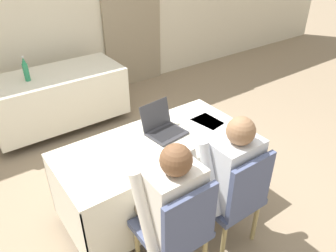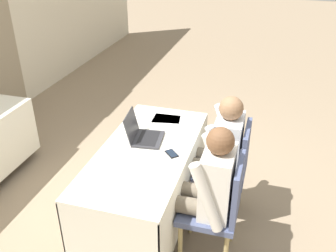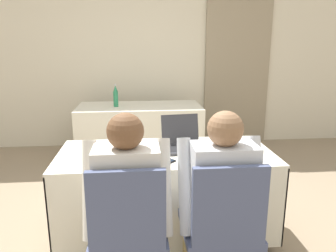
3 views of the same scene
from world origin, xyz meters
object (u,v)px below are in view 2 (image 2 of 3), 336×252
(chair_near_left, at_px, (219,205))
(chair_near_right, at_px, (229,166))
(person_checkered_shirt, at_px, (207,186))
(person_white_shirt, at_px, (219,149))
(cell_phone, at_px, (172,154))
(laptop, at_px, (143,135))

(chair_near_left, relative_size, chair_near_right, 1.00)
(person_checkered_shirt, bearing_deg, person_white_shirt, -180.00)
(cell_phone, height_order, chair_near_left, chair_near_left)
(cell_phone, bearing_deg, chair_near_right, -11.38)
(person_checkered_shirt, xyz_separation_m, person_white_shirt, (0.54, 0.00, 0.00))
(person_white_shirt, bearing_deg, person_checkered_shirt, 0.00)
(cell_phone, distance_m, chair_near_right, 0.58)
(chair_near_right, bearing_deg, chair_near_left, 0.00)
(laptop, relative_size, chair_near_left, 0.37)
(person_checkered_shirt, bearing_deg, laptop, -122.70)
(chair_near_left, bearing_deg, cell_phone, -119.87)
(chair_near_left, distance_m, chair_near_right, 0.54)
(laptop, height_order, chair_near_left, laptop)
(person_checkered_shirt, bearing_deg, chair_near_left, 90.00)
(chair_near_right, height_order, person_white_shirt, person_white_shirt)
(laptop, xyz_separation_m, chair_near_right, (0.13, -0.75, -0.27))
(laptop, relative_size, cell_phone, 2.41)
(chair_near_left, distance_m, person_white_shirt, 0.57)
(chair_near_right, relative_size, person_checkered_shirt, 0.78)
(cell_phone, xyz_separation_m, person_checkered_shirt, (-0.26, -0.34, -0.07))
(chair_near_left, relative_size, person_checkered_shirt, 0.78)
(chair_near_left, bearing_deg, laptop, -118.95)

